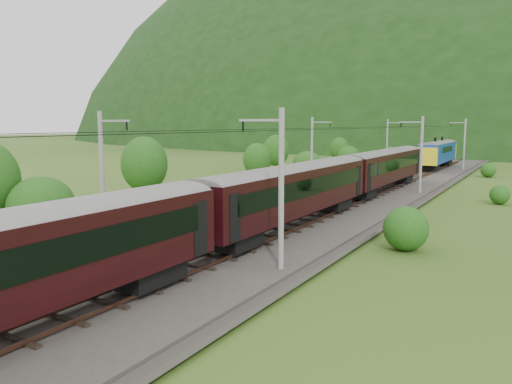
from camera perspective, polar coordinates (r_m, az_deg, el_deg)
The scene contains 15 objects.
ground at distance 28.76m, azimuth -8.31°, elevation -7.44°, with size 600.00×600.00×0.00m, color #314D18.
railbed at distance 36.87m, azimuth 1.37°, elevation -3.73°, with size 14.00×220.00×0.30m, color #38332D.
track_left at distance 38.01m, azimuth -1.81°, elevation -3.05°, with size 2.40×220.00×0.27m.
track_right at distance 35.76m, azimuth 4.76°, elevation -3.76°, with size 2.40×220.00×0.27m.
catenary_left at distance 58.67m, azimuth 6.47°, elevation 4.80°, with size 2.54×192.28×8.00m.
catenary_right at distance 54.94m, azimuth 18.28°, elevation 4.26°, with size 2.54×192.28×8.00m.
overhead_wires at distance 36.12m, azimuth 1.41°, elevation 7.13°, with size 4.83×198.00×0.03m.
mountain_main at distance 282.34m, azimuth 26.63°, elevation 5.46°, with size 504.00×360.00×244.00m, color #163210.
mountain_ridge at distance 349.86m, azimuth 6.95°, elevation 6.52°, with size 336.00×280.00×132.00m, color #163210.
train at distance 24.85m, azimuth -7.31°, elevation -1.57°, with size 2.96×141.36×5.14m.
hazard_post_near at distance 64.64m, azimuth 14.32°, elevation 1.84°, with size 0.17×0.17×1.56m, color red.
hazard_post_far at distance 55.86m, azimuth 12.55°, elevation 0.96°, with size 0.16×0.16×1.50m, color red.
signal at distance 54.44m, azimuth 7.23°, elevation 1.40°, with size 0.23×0.23×2.06m.
vegetation_left at distance 46.36m, azimuth -12.10°, elevation 1.45°, with size 13.61×145.79×6.43m.
vegetation_right at distance 23.65m, azimuth 13.58°, elevation -7.78°, with size 5.74×96.21×3.00m.
Camera 1 is at (17.31, -21.71, 7.53)m, focal length 35.00 mm.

